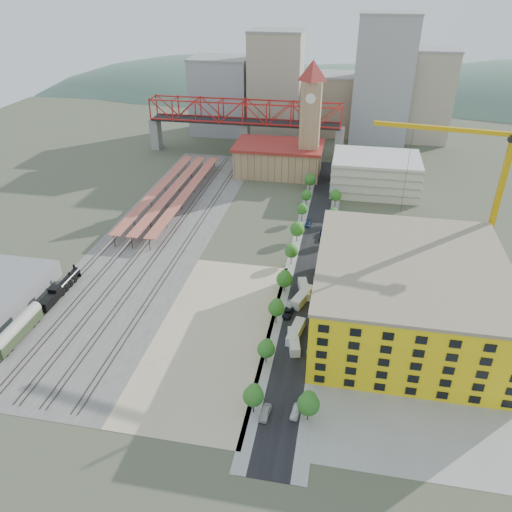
% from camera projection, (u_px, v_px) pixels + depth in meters
% --- Properties ---
extents(ground, '(400.00, 400.00, 0.00)m').
position_uv_depth(ground, '(254.00, 269.00, 150.09)').
color(ground, '#474C38').
rests_on(ground, ground).
extents(ballast_strip, '(36.00, 165.00, 0.06)m').
position_uv_depth(ballast_strip, '(161.00, 232.00, 170.81)').
color(ballast_strip, '#605E59').
rests_on(ballast_strip, ground).
extents(dirt_lot, '(28.00, 67.00, 0.06)m').
position_uv_depth(dirt_lot, '(214.00, 332.00, 123.92)').
color(dirt_lot, tan).
rests_on(dirt_lot, ground).
extents(street_asphalt, '(12.00, 170.00, 0.06)m').
position_uv_depth(street_asphalt, '(312.00, 250.00, 160.24)').
color(street_asphalt, black).
rests_on(street_asphalt, ground).
extents(sidewalk_west, '(3.00, 170.00, 0.04)m').
position_uv_depth(sidewalk_west, '(295.00, 248.00, 161.14)').
color(sidewalk_west, gray).
rests_on(sidewalk_west, ground).
extents(sidewalk_east, '(3.00, 170.00, 0.04)m').
position_uv_depth(sidewalk_east, '(329.00, 251.00, 159.36)').
color(sidewalk_east, gray).
rests_on(sidewalk_east, ground).
extents(construction_pad, '(50.00, 90.00, 0.06)m').
position_uv_depth(construction_pad, '(414.00, 327.00, 125.76)').
color(construction_pad, gray).
rests_on(construction_pad, ground).
extents(rail_tracks, '(26.56, 160.00, 0.18)m').
position_uv_depth(rail_tracks, '(156.00, 232.00, 171.04)').
color(rail_tracks, '#382B23').
rests_on(rail_tracks, ground).
extents(platform_canopies, '(16.00, 80.00, 4.12)m').
position_uv_depth(platform_canopies, '(172.00, 190.00, 193.04)').
color(platform_canopies, '#CE704F').
rests_on(platform_canopies, ground).
extents(station_hall, '(38.00, 24.00, 13.10)m').
position_uv_depth(station_hall, '(279.00, 158.00, 217.34)').
color(station_hall, tan).
rests_on(station_hall, ground).
extents(clock_tower, '(12.00, 12.00, 52.00)m').
position_uv_depth(clock_tower, '(311.00, 110.00, 202.52)').
color(clock_tower, tan).
rests_on(clock_tower, ground).
extents(parking_garage, '(34.00, 26.00, 14.00)m').
position_uv_depth(parking_garage, '(375.00, 174.00, 200.32)').
color(parking_garage, silver).
rests_on(parking_garage, ground).
extents(truss_bridge, '(94.00, 9.60, 25.60)m').
position_uv_depth(truss_bridge, '(244.00, 115.00, 234.07)').
color(truss_bridge, gray).
rests_on(truss_bridge, ground).
extents(construction_building, '(44.60, 50.60, 18.80)m').
position_uv_depth(construction_building, '(407.00, 295.00, 121.56)').
color(construction_building, yellow).
rests_on(construction_building, ground).
extents(street_trees, '(15.40, 124.40, 8.00)m').
position_uv_depth(street_trees, '(309.00, 266.00, 151.75)').
color(street_trees, '#205C1B').
rests_on(street_trees, ground).
extents(skyline, '(133.00, 46.00, 60.00)m').
position_uv_depth(skyline, '(320.00, 92.00, 258.58)').
color(skyline, '#9EA0A3').
rests_on(skyline, ground).
extents(distant_hills, '(647.00, 264.00, 227.00)m').
position_uv_depth(distant_hills, '(370.00, 194.00, 403.72)').
color(distant_hills, '#4C6B59').
rests_on(distant_hills, ground).
extents(locomotive, '(2.60, 20.05, 5.01)m').
position_uv_depth(locomotive, '(62.00, 287.00, 137.97)').
color(locomotive, black).
rests_on(locomotive, ground).
extents(coach, '(2.88, 16.71, 5.24)m').
position_uv_depth(coach, '(18.00, 329.00, 120.51)').
color(coach, '#24351D').
rests_on(coach, ground).
extents(tower_crane, '(46.56, 7.98, 49.94)m').
position_uv_depth(tower_crane, '(490.00, 178.00, 130.44)').
color(tower_crane, gold).
rests_on(tower_crane, ground).
extents(site_trailer_a, '(4.06, 9.09, 2.41)m').
position_uv_depth(site_trailer_a, '(294.00, 342.00, 118.94)').
color(site_trailer_a, silver).
rests_on(site_trailer_a, ground).
extents(site_trailer_b, '(3.90, 9.54, 2.54)m').
position_uv_depth(site_trailer_b, '(296.00, 332.00, 122.03)').
color(site_trailer_b, silver).
rests_on(site_trailer_b, ground).
extents(site_trailer_c, '(5.58, 10.07, 2.67)m').
position_uv_depth(site_trailer_c, '(302.00, 297.00, 134.87)').
color(site_trailer_c, silver).
rests_on(site_trailer_c, ground).
extents(site_trailer_d, '(4.36, 9.17, 2.43)m').
position_uv_depth(site_trailer_d, '(304.00, 289.00, 138.43)').
color(site_trailer_d, silver).
rests_on(site_trailer_d, ground).
extents(car_0, '(2.38, 4.89, 1.61)m').
position_uv_depth(car_0, '(265.00, 413.00, 100.36)').
color(car_0, silver).
rests_on(car_0, ground).
extents(car_1, '(1.75, 4.62, 1.51)m').
position_uv_depth(car_1, '(289.00, 305.00, 132.48)').
color(car_1, gray).
rests_on(car_1, ground).
extents(car_2, '(2.76, 5.16, 1.38)m').
position_uv_depth(car_2, '(288.00, 313.00, 129.71)').
color(car_2, black).
rests_on(car_2, ground).
extents(car_3, '(2.15, 4.84, 1.38)m').
position_uv_depth(car_3, '(308.00, 224.00, 175.06)').
color(car_3, '#1A2E4E').
rests_on(car_3, ground).
extents(car_4, '(2.22, 4.48, 1.47)m').
position_uv_depth(car_4, '(296.00, 412.00, 100.72)').
color(car_4, white).
rests_on(car_4, ground).
extents(car_5, '(2.08, 4.69, 1.50)m').
position_uv_depth(car_5, '(316.00, 282.00, 142.22)').
color(car_5, gray).
rests_on(car_5, ground).
extents(car_6, '(2.82, 5.29, 1.41)m').
position_uv_depth(car_6, '(323.00, 238.00, 165.75)').
color(car_6, black).
rests_on(car_6, ground).
extents(car_7, '(3.11, 5.74, 1.58)m').
position_uv_depth(car_7, '(324.00, 234.00, 167.97)').
color(car_7, '#1A274C').
rests_on(car_7, ground).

